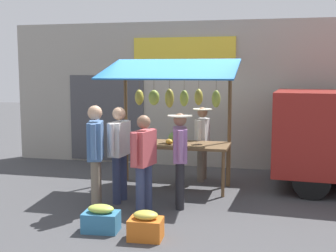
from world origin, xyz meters
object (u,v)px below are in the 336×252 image
object	(u,v)px
shopper_in_striped_shirt	(96,150)
shopper_with_shopping_bag	(144,158)
shopper_in_grey_tee	(180,153)
produce_crate_side	(101,219)
market_stall	(172,108)
produce_crate_near	(146,226)
shopper_with_ponytail	(119,147)
vendor_with_sunhat	(202,138)

from	to	relation	value
shopper_in_striped_shirt	shopper_with_shopping_bag	size ratio (longest dim) A/B	1.09
shopper_in_grey_tee	produce_crate_side	size ratio (longest dim) A/B	3.00
market_stall	shopper_in_grey_tee	bearing A→B (deg)	109.14
market_stall	produce_crate_near	xyz separation A→B (m)	(-0.28, 2.76, -1.37)
shopper_in_striped_shirt	shopper_with_ponytail	bearing A→B (deg)	-37.38
shopper_in_grey_tee	shopper_with_shopping_bag	distance (m)	0.66
shopper_in_grey_tee	vendor_with_sunhat	bearing A→B (deg)	-15.51
shopper_in_striped_shirt	shopper_in_grey_tee	xyz separation A→B (m)	(-1.29, -0.48, -0.08)
shopper_with_ponytail	produce_crate_near	distance (m)	2.01
market_stall	vendor_with_sunhat	xyz separation A→B (m)	(-0.49, -0.69, -0.67)
produce_crate_side	shopper_with_shopping_bag	bearing A→B (deg)	-111.03
vendor_with_sunhat	shopper_with_shopping_bag	world-z (taller)	shopper_with_shopping_bag
shopper_in_grey_tee	shopper_with_ponytail	world-z (taller)	shopper_with_ponytail
vendor_with_sunhat	shopper_with_ponytail	world-z (taller)	shopper_with_ponytail
vendor_with_sunhat	shopper_in_grey_tee	bearing A→B (deg)	2.63
shopper_in_grey_tee	shopper_with_shopping_bag	xyz separation A→B (m)	(0.49, 0.45, -0.02)
shopper_with_shopping_bag	produce_crate_near	world-z (taller)	shopper_with_shopping_bag
shopper_with_ponytail	produce_crate_near	bearing A→B (deg)	-144.85
shopper_in_grey_tee	produce_crate_side	xyz separation A→B (m)	(0.85, 1.38, -0.75)
market_stall	produce_crate_near	world-z (taller)	market_stall
shopper_in_grey_tee	market_stall	bearing A→B (deg)	5.39
vendor_with_sunhat	shopper_in_grey_tee	distance (m)	1.92
produce_crate_side	shopper_with_ponytail	bearing A→B (deg)	-80.89
shopper_with_ponytail	shopper_with_shopping_bag	bearing A→B (deg)	-126.44
shopper_with_shopping_bag	market_stall	bearing A→B (deg)	9.81
market_stall	produce_crate_side	bearing A→B (deg)	80.86
produce_crate_side	shopper_in_striped_shirt	bearing A→B (deg)	-64.02
shopper_with_shopping_bag	produce_crate_side	bearing A→B (deg)	170.85
vendor_with_sunhat	shopper_with_shopping_bag	distance (m)	2.43
shopper_with_ponytail	shopper_with_shopping_bag	xyz separation A→B (m)	(-0.59, 0.52, -0.05)
shopper_with_shopping_bag	produce_crate_side	size ratio (longest dim) A/B	3.00
produce_crate_near	market_stall	bearing A→B (deg)	-84.16
market_stall	shopper_in_grey_tee	distance (m)	1.44
shopper_with_shopping_bag	shopper_in_grey_tee	bearing A→B (deg)	-35.49
market_stall	shopper_in_grey_tee	xyz separation A→B (m)	(-0.43, 1.23, -0.62)
shopper_in_striped_shirt	shopper_in_grey_tee	distance (m)	1.38
produce_crate_near	produce_crate_side	distance (m)	0.72
market_stall	vendor_with_sunhat	world-z (taller)	market_stall
shopper_in_grey_tee	shopper_with_ponytail	bearing A→B (deg)	72.42
market_stall	shopper_in_striped_shirt	world-z (taller)	market_stall
vendor_with_sunhat	shopper_in_grey_tee	size ratio (longest dim) A/B	0.96
shopper_with_shopping_bag	produce_crate_near	xyz separation A→B (m)	(-0.34, 1.08, -0.72)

